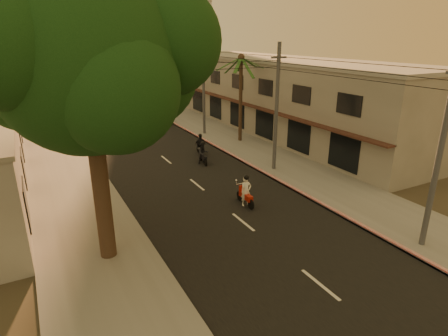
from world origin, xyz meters
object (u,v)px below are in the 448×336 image
(palm_tree, at_px, (241,63))
(scooter_far_a, at_px, (137,126))
(scooter_red, at_px, (246,192))
(scooter_mid_b, at_px, (200,145))
(broadleaf_tree, at_px, (96,61))
(scooter_mid_a, at_px, (203,153))
(parked_car, at_px, (156,116))
(scooter_far_b, at_px, (151,113))

(palm_tree, distance_m, scooter_far_a, 12.40)
(scooter_red, distance_m, scooter_mid_b, 10.43)
(palm_tree, distance_m, scooter_red, 15.33)
(broadleaf_tree, relative_size, scooter_mid_a, 6.56)
(broadleaf_tree, bearing_deg, parked_car, 67.91)
(scooter_red, relative_size, scooter_far_a, 1.04)
(scooter_mid_b, xyz_separation_m, parked_car, (0.57, 13.28, -0.05))
(palm_tree, bearing_deg, scooter_far_b, 108.05)
(palm_tree, distance_m, scooter_mid_b, 8.29)
(scooter_far_a, bearing_deg, parked_car, 68.27)
(broadleaf_tree, bearing_deg, scooter_far_a, 72.01)
(scooter_mid_a, bearing_deg, palm_tree, 43.71)
(palm_tree, height_order, scooter_far_a, palm_tree)
(broadleaf_tree, distance_m, palm_tree, 20.18)
(scooter_mid_b, distance_m, scooter_far_a, 9.72)
(scooter_far_a, bearing_deg, scooter_far_b, 78.72)
(scooter_far_a, relative_size, parked_car, 0.39)
(parked_car, bearing_deg, broadleaf_tree, -121.51)
(broadleaf_tree, xyz_separation_m, scooter_mid_b, (9.65, 11.91, -7.67))
(scooter_mid_a, relative_size, scooter_far_a, 1.00)
(scooter_mid_a, bearing_deg, scooter_red, -89.69)
(scooter_mid_a, relative_size, scooter_mid_b, 1.02)
(scooter_far_b, xyz_separation_m, parked_car, (-0.05, -1.99, -0.04))
(scooter_far_a, bearing_deg, broadleaf_tree, -89.65)
(scooter_mid_a, height_order, scooter_far_b, scooter_mid_a)
(scooter_mid_a, distance_m, scooter_far_b, 17.61)
(scooter_mid_b, distance_m, parked_car, 13.29)
(broadleaf_tree, height_order, parked_car, broadleaf_tree)
(scooter_red, distance_m, parked_car, 23.67)
(broadleaf_tree, height_order, scooter_far_b, broadleaf_tree)
(scooter_red, bearing_deg, parked_car, 86.33)
(scooter_mid_b, bearing_deg, scooter_mid_a, -102.90)
(palm_tree, xyz_separation_m, parked_car, (-4.39, 11.33, -6.40))
(parked_car, bearing_deg, scooter_mid_a, -104.50)
(broadleaf_tree, xyz_separation_m, scooter_far_a, (6.89, 21.23, -7.63))
(scooter_mid_b, height_order, scooter_far_b, scooter_mid_b)
(palm_tree, xyz_separation_m, scooter_red, (-6.77, -12.22, -6.32))
(broadleaf_tree, xyz_separation_m, parked_car, (10.22, 25.19, -7.73))
(scooter_mid_a, xyz_separation_m, scooter_mid_b, (0.82, 2.29, -0.02))
(broadleaf_tree, relative_size, scooter_far_b, 6.84)
(scooter_far_a, xyz_separation_m, parked_car, (3.33, 3.96, -0.09))
(parked_car, bearing_deg, scooter_far_a, -139.50)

